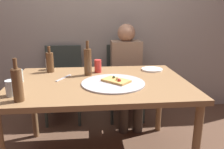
{
  "coord_description": "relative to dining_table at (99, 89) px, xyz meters",
  "views": [
    {
      "loc": [
        -0.07,
        -1.82,
        1.31
      ],
      "look_at": [
        0.11,
        0.01,
        0.79
      ],
      "focal_mm": 36.36,
      "sensor_mm": 36.0,
      "label": 1
    }
  ],
  "objects": [
    {
      "name": "plate_stack",
      "position": [
        0.54,
        0.31,
        0.08
      ],
      "size": [
        0.21,
        0.21,
        0.02
      ],
      "primitive_type": "cylinder",
      "color": "white",
      "rests_on": "dining_table"
    },
    {
      "name": "table_knife",
      "position": [
        -0.31,
        0.11,
        0.08
      ],
      "size": [
        0.12,
        0.2,
        0.01
      ],
      "primitive_type": "cube",
      "rotation": [
        0.0,
        0.0,
        1.09
      ],
      "color": "#B7B7BC",
      "rests_on": "dining_table"
    },
    {
      "name": "wine_bottle",
      "position": [
        -0.54,
        -0.39,
        0.19
      ],
      "size": [
        0.07,
        0.07,
        0.28
      ],
      "color": "brown",
      "rests_on": "dining_table"
    },
    {
      "name": "guest_in_sweater",
      "position": [
        0.36,
        0.75,
        -0.03
      ],
      "size": [
        0.36,
        0.56,
        1.17
      ],
      "rotation": [
        0.0,
        0.0,
        3.14
      ],
      "color": "#937A60",
      "rests_on": "ground_plane"
    },
    {
      "name": "beer_bottle",
      "position": [
        -0.09,
        0.19,
        0.2
      ],
      "size": [
        0.07,
        0.07,
        0.31
      ],
      "color": "brown",
      "rests_on": "dining_table"
    },
    {
      "name": "chair_right",
      "position": [
        0.36,
        0.91,
        -0.16
      ],
      "size": [
        0.44,
        0.44,
        0.9
      ],
      "rotation": [
        0.0,
        0.0,
        3.14
      ],
      "color": "#2D3833",
      "rests_on": "ground_plane"
    },
    {
      "name": "chair_left",
      "position": [
        -0.4,
        0.91,
        -0.16
      ],
      "size": [
        0.44,
        0.44,
        0.9
      ],
      "rotation": [
        0.0,
        0.0,
        3.14
      ],
      "color": "#2D3833",
      "rests_on": "ground_plane"
    },
    {
      "name": "pizza_tray",
      "position": [
        0.11,
        -0.09,
        0.08
      ],
      "size": [
        0.51,
        0.51,
        0.01
      ],
      "primitive_type": "cylinder",
      "color": "#ADADB2",
      "rests_on": "dining_table"
    },
    {
      "name": "water_bottle",
      "position": [
        -0.45,
        0.34,
        0.17
      ],
      "size": [
        0.07,
        0.07,
        0.25
      ],
      "color": "brown",
      "rests_on": "dining_table"
    },
    {
      "name": "back_wall",
      "position": [
        0.0,
        1.14,
        0.63
      ],
      "size": [
        6.0,
        0.1,
        2.6
      ],
      "primitive_type": "cube",
      "color": "gray",
      "rests_on": "ground_plane"
    },
    {
      "name": "tumbler_near",
      "position": [
        -0.61,
        -0.29,
        0.13
      ],
      "size": [
        0.08,
        0.08,
        0.11
      ],
      "primitive_type": "cylinder",
      "color": "silver",
      "rests_on": "dining_table"
    },
    {
      "name": "pizza_slice_last",
      "position": [
        0.14,
        -0.07,
        0.1
      ],
      "size": [
        0.25,
        0.25,
        0.05
      ],
      "color": "tan",
      "rests_on": "pizza_tray"
    },
    {
      "name": "soda_can",
      "position": [
        0.0,
        0.28,
        0.14
      ],
      "size": [
        0.07,
        0.07,
        0.12
      ],
      "primitive_type": "cylinder",
      "color": "red",
      "rests_on": "dining_table"
    },
    {
      "name": "tumbler_far",
      "position": [
        -0.66,
        0.03,
        0.13
      ],
      "size": [
        0.07,
        0.07,
        0.1
      ],
      "primitive_type": "cylinder",
      "color": "#B7C6BC",
      "rests_on": "dining_table"
    },
    {
      "name": "dining_table",
      "position": [
        0.0,
        0.0,
        0.0
      ],
      "size": [
        1.47,
        1.01,
        0.74
      ],
      "color": "olive",
      "rests_on": "ground_plane"
    },
    {
      "name": "wine_glass",
      "position": [
        -0.48,
        0.44,
        0.13
      ],
      "size": [
        0.07,
        0.07,
        0.11
      ],
      "primitive_type": "cylinder",
      "color": "silver",
      "rests_on": "dining_table"
    }
  ]
}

